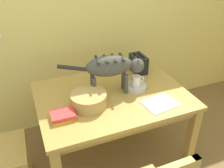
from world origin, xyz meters
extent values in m
cube|color=#F1DA6E|center=(0.00, 1.66, 1.25)|extent=(5.33, 0.10, 2.50)
cube|color=#B18D40|center=(0.07, 0.88, 0.72)|extent=(1.27, 0.92, 0.03)
cube|color=#A2813B|center=(0.07, 0.88, 0.66)|extent=(1.19, 0.84, 0.07)
cube|color=#B18D40|center=(0.66, 0.47, 0.35)|extent=(0.07, 0.07, 0.70)
cube|color=#B18D40|center=(-0.52, 1.30, 0.35)|extent=(0.07, 0.07, 0.70)
cube|color=#B18D40|center=(0.66, 1.30, 0.35)|extent=(0.07, 0.07, 0.70)
ellipsoid|color=#48463D|center=(0.06, 0.92, 0.99)|extent=(0.41, 0.21, 0.18)
cube|color=#272621|center=(-0.04, 0.93, 1.06)|extent=(0.04, 0.15, 0.01)
cube|color=#272621|center=(0.03, 0.92, 1.06)|extent=(0.04, 0.15, 0.01)
cube|color=#272621|center=(0.10, 0.91, 1.06)|extent=(0.04, 0.15, 0.01)
cube|color=#272621|center=(0.16, 0.90, 1.06)|extent=(0.04, 0.15, 0.01)
cylinder|color=#48463D|center=(0.20, 0.94, 0.82)|extent=(0.04, 0.04, 0.18)
cylinder|color=#48463D|center=(0.19, 0.86, 0.82)|extent=(0.04, 0.04, 0.18)
cylinder|color=#48463D|center=(-0.07, 0.98, 0.82)|extent=(0.04, 0.04, 0.18)
cylinder|color=#48463D|center=(-0.08, 0.90, 0.82)|extent=(0.04, 0.04, 0.18)
sphere|color=#48463D|center=(0.29, 0.88, 0.96)|extent=(0.12, 0.12, 0.12)
cone|color=#48463D|center=(0.30, 0.92, 1.02)|extent=(0.04, 0.04, 0.05)
cone|color=#48463D|center=(0.29, 0.85, 1.02)|extent=(0.04, 0.04, 0.05)
cylinder|color=#272621|center=(-0.24, 0.96, 1.00)|extent=(0.24, 0.07, 0.09)
cylinder|color=beige|center=(0.29, 0.88, 0.75)|extent=(0.19, 0.19, 0.04)
cylinder|color=white|center=(0.29, 0.88, 0.82)|extent=(0.08, 0.08, 0.09)
torus|color=white|center=(0.34, 0.88, 0.82)|extent=(0.06, 0.01, 0.06)
cube|color=silver|center=(0.38, 0.61, 0.74)|extent=(0.29, 0.24, 0.01)
cube|color=yellow|center=(-0.39, 0.72, 0.74)|extent=(0.19, 0.15, 0.01)
cube|color=#DF4535|center=(-0.38, 0.72, 0.75)|extent=(0.18, 0.15, 0.02)
cube|color=#DD3937|center=(-0.39, 0.72, 0.77)|extent=(0.18, 0.14, 0.02)
cylinder|color=tan|center=(-0.16, 0.80, 0.79)|extent=(0.29, 0.29, 0.11)
cylinder|color=brown|center=(-0.16, 0.80, 0.79)|extent=(0.24, 0.24, 0.09)
cube|color=black|center=(0.46, 1.17, 0.82)|extent=(0.12, 0.20, 0.17)
cube|color=black|center=(0.44, 1.17, 0.91)|extent=(0.02, 0.14, 0.01)
cube|color=black|center=(0.48, 1.17, 0.91)|extent=(0.02, 0.14, 0.01)
cube|color=#B49245|center=(-0.71, 1.03, 0.21)|extent=(0.04, 0.04, 0.42)
camera|label=1|loc=(-0.60, -0.77, 1.92)|focal=40.04mm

